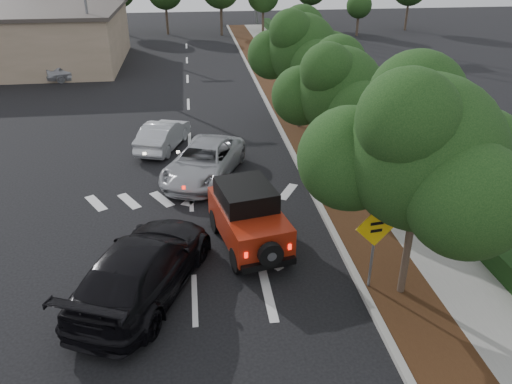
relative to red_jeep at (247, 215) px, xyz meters
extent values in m
plane|color=black|center=(-1.73, -2.64, -1.01)|extent=(120.00, 120.00, 0.00)
cube|color=#9E9B93|center=(2.87, 9.36, -0.93)|extent=(0.20, 70.00, 0.15)
cube|color=black|center=(3.87, 9.36, -0.95)|extent=(1.80, 70.00, 0.12)
cube|color=gray|center=(5.77, 9.36, -0.95)|extent=(2.00, 70.00, 0.12)
cube|color=black|center=(7.17, 9.36, -0.61)|extent=(0.80, 70.00, 0.80)
cylinder|color=black|center=(-0.93, 0.85, -0.63)|extent=(0.41, 0.80, 0.76)
cylinder|color=black|center=(0.53, 1.14, -0.63)|extent=(0.41, 0.80, 0.76)
cylinder|color=black|center=(-0.46, -1.50, -0.63)|extent=(0.41, 0.80, 0.76)
cylinder|color=black|center=(1.00, -1.21, -0.63)|extent=(0.41, 0.80, 0.76)
cube|color=maroon|center=(0.04, -0.18, -0.11)|extent=(2.37, 3.79, 0.95)
cube|color=black|center=(-0.02, 0.10, 0.67)|extent=(1.92, 2.21, 0.61)
cube|color=maroon|center=(-0.23, 1.13, -0.18)|extent=(1.67, 1.26, 0.78)
cube|color=black|center=(0.40, -1.98, -0.53)|extent=(1.63, 0.49, 0.21)
cylinder|color=black|center=(0.42, -2.11, -0.11)|extent=(0.75, 0.35, 0.72)
cube|color=#FF190C|center=(-0.25, -2.05, -0.11)|extent=(0.10, 0.06, 0.17)
cube|color=#FF190C|center=(1.02, -1.80, -0.11)|extent=(0.10, 0.06, 0.17)
imported|color=#A4A6AB|center=(-1.16, 5.11, -0.31)|extent=(4.02, 5.54, 1.40)
imported|color=black|center=(-3.06, -2.11, -0.19)|extent=(4.26, 6.07, 1.63)
imported|color=#B3B5BB|center=(-2.91, 8.57, -0.37)|extent=(2.54, 4.13, 1.29)
imported|color=#A9ABB1|center=(-9.29, 22.11, -0.35)|extent=(4.12, 2.34, 1.32)
cylinder|color=slate|center=(3.07, -2.82, 0.26)|extent=(0.09, 0.09, 2.29)
cube|color=yellow|center=(3.07, -2.85, 1.03)|extent=(1.16, 0.18, 1.17)
cube|color=black|center=(3.08, -2.87, 1.13)|extent=(0.37, 0.06, 0.08)
cube|color=black|center=(3.08, -2.87, 0.92)|extent=(0.33, 0.05, 0.08)
cylinder|color=brown|center=(5.85, 0.30, -0.58)|extent=(0.64, 0.64, 0.60)
sphere|color=black|center=(5.85, 0.30, -0.02)|extent=(0.75, 0.75, 0.75)
imported|color=black|center=(5.85, 0.30, 0.07)|extent=(0.67, 0.60, 0.70)
camera|label=1|loc=(-1.47, -13.47, 7.69)|focal=35.00mm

